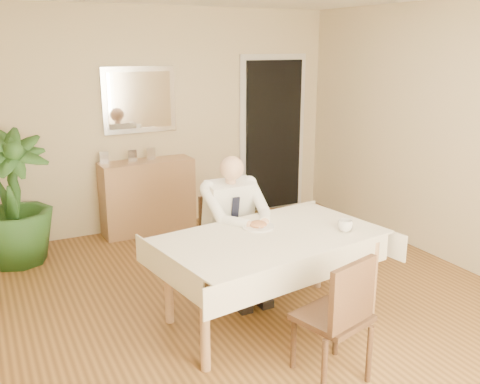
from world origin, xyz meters
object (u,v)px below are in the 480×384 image
chair_near (340,313)px  sideboard (148,196)px  dining_table (271,245)px  chair_far (224,235)px  coffee_mug (345,226)px  seated_man (237,220)px  potted_palm (12,199)px

chair_near → sideboard: size_ratio=0.83×
dining_table → chair_far: bearing=81.2°
chair_near → coffee_mug: 0.93m
chair_far → sideboard: size_ratio=0.77×
seated_man → dining_table: bearing=-90.0°
sideboard → coffee_mug: bearing=-75.7°
sideboard → chair_far: bearing=-84.3°
seated_man → potted_palm: (-1.70, 1.64, -0.01)m
chair_near → coffee_mug: chair_near is taller
dining_table → chair_near: 0.89m
chair_near → coffee_mug: bearing=35.6°
chair_far → dining_table: bearing=-90.4°
potted_palm → seated_man: bearing=-44.1°
dining_table → potted_palm: potted_palm is taller
dining_table → sideboard: size_ratio=1.73×
chair_far → sideboard: 1.69m
dining_table → coffee_mug: coffee_mug is taller
seated_man → coffee_mug: bearing=-54.2°
chair_far → potted_palm: 2.19m
coffee_mug → potted_palm: size_ratio=0.09×
coffee_mug → chair_far: bearing=117.9°
chair_near → sideboard: (-0.22, 3.43, -0.07)m
dining_table → seated_man: (0.00, 0.59, 0.02)m
chair_near → chair_far: bearing=74.7°
coffee_mug → dining_table: bearing=161.4°
dining_table → coffee_mug: size_ratio=15.92×
coffee_mug → potted_palm: bearing=133.0°
chair_near → potted_palm: size_ratio=0.66×
chair_far → chair_near: bearing=-89.8°
dining_table → seated_man: 0.59m
seated_man → sideboard: bearing=96.1°
dining_table → seated_man: seated_man is taller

